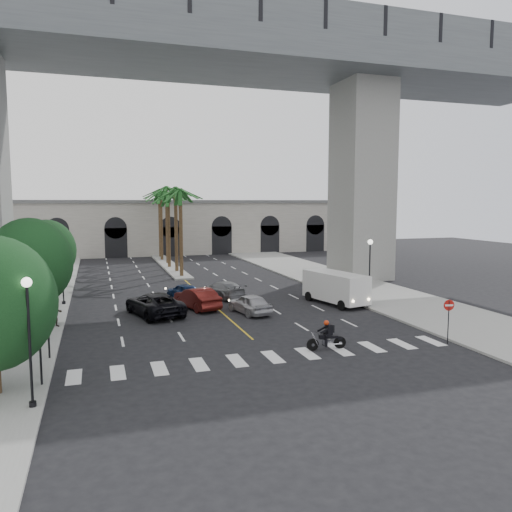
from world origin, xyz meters
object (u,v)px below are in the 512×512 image
at_px(lamp_post_left_far, 62,266).
at_px(lamp_post_right, 370,267).
at_px(traffic_signal_far, 48,313).
at_px(car_a, 250,304).
at_px(motorcycle_rider, 328,336).
at_px(lamp_post_left_near, 29,331).
at_px(pedestrian_b, 55,313).
at_px(traffic_signal_near, 39,333).
at_px(car_e, 184,291).
at_px(pedestrian_a, 44,325).
at_px(do_not_enter_sign, 449,312).
at_px(car_d, 223,290).
at_px(car_b, 197,298).
at_px(car_c, 154,304).
at_px(cargo_van, 336,287).

height_order(lamp_post_left_far, lamp_post_right, same).
bearing_deg(traffic_signal_far, car_a, 29.09).
height_order(lamp_post_right, motorcycle_rider, lamp_post_right).
height_order(lamp_post_left_near, pedestrian_b, lamp_post_left_near).
bearing_deg(traffic_signal_near, motorcycle_rider, 5.21).
bearing_deg(traffic_signal_near, car_e, 62.75).
height_order(lamp_post_left_far, pedestrian_a, lamp_post_left_far).
bearing_deg(pedestrian_b, do_not_enter_sign, -25.60).
height_order(car_d, pedestrian_b, pedestrian_b).
relative_size(car_b, car_c, 0.83).
bearing_deg(pedestrian_a, lamp_post_left_near, -111.27).
bearing_deg(car_e, car_c, 41.20).
height_order(car_c, car_e, car_c).
xyz_separation_m(traffic_signal_near, car_b, (9.80, 14.18, -1.69)).
distance_m(lamp_post_left_near, traffic_signal_near, 2.60).
height_order(lamp_post_left_near, lamp_post_left_far, same).
distance_m(lamp_post_right, car_a, 9.85).
relative_size(traffic_signal_far, car_b, 0.73).
bearing_deg(car_e, car_d, 148.84).
bearing_deg(car_c, motorcycle_rider, 109.84).
height_order(lamp_post_right, pedestrian_a, lamp_post_right).
relative_size(lamp_post_left_far, lamp_post_right, 1.00).
distance_m(car_b, pedestrian_a, 12.09).
bearing_deg(lamp_post_right, car_e, 148.90).
relative_size(lamp_post_left_far, car_b, 1.07).
bearing_deg(lamp_post_left_far, car_c, -40.83).
height_order(car_c, pedestrian_a, pedestrian_a).
bearing_deg(car_a, car_e, -74.47).
bearing_deg(pedestrian_a, car_c, 11.55).
xyz_separation_m(car_e, cargo_van, (11.31, -6.00, 0.76)).
bearing_deg(do_not_enter_sign, lamp_post_left_near, -162.01).
relative_size(lamp_post_left_near, lamp_post_left_far, 1.00).
bearing_deg(lamp_post_left_near, car_b, 59.31).
bearing_deg(car_a, traffic_signal_far, 17.17).
xyz_separation_m(motorcycle_rider, car_d, (-1.88, 16.45, -0.04)).
xyz_separation_m(car_d, pedestrian_b, (-13.00, -6.92, 0.36)).
xyz_separation_m(cargo_van, pedestrian_a, (-21.37, -4.50, -0.42)).
bearing_deg(lamp_post_left_near, car_e, 65.38).
bearing_deg(lamp_post_right, lamp_post_left_near, -150.31).
height_order(lamp_post_left_far, traffic_signal_far, lamp_post_left_far).
xyz_separation_m(traffic_signal_near, motorcycle_rider, (14.68, 1.34, -1.75)).
distance_m(car_d, pedestrian_a, 16.59).
xyz_separation_m(lamp_post_left_near, motorcycle_rider, (14.78, 3.84, -2.46)).
relative_size(traffic_signal_far, motorcycle_rider, 1.56).
distance_m(traffic_signal_far, car_d, 18.90).
bearing_deg(lamp_post_right, car_a, 174.92).
relative_size(lamp_post_right, car_d, 1.07).
distance_m(lamp_post_left_near, car_a, 19.36).
distance_m(traffic_signal_near, do_not_enter_sign, 21.81).
relative_size(lamp_post_right, cargo_van, 0.84).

